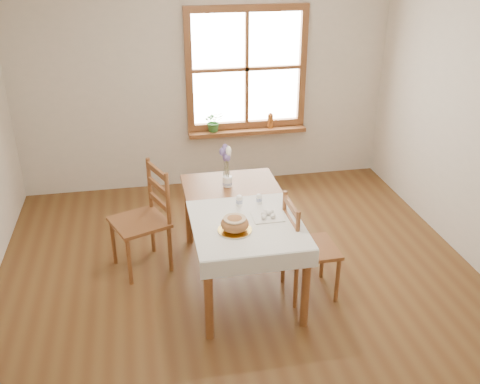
% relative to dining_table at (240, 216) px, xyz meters
% --- Properties ---
extents(ground, '(5.00, 5.00, 0.00)m').
position_rel_dining_table_xyz_m(ground, '(0.00, -0.30, -0.66)').
color(ground, brown).
rests_on(ground, ground).
extents(room_walls, '(4.60, 5.10, 2.65)m').
position_rel_dining_table_xyz_m(room_walls, '(0.00, -0.30, 1.04)').
color(room_walls, beige).
rests_on(room_walls, ground).
extents(window, '(1.46, 0.08, 1.46)m').
position_rel_dining_table_xyz_m(window, '(0.50, 2.17, 0.79)').
color(window, brown).
rests_on(window, ground).
extents(window_sill, '(1.46, 0.20, 0.05)m').
position_rel_dining_table_xyz_m(window_sill, '(0.50, 2.10, 0.03)').
color(window_sill, brown).
rests_on(window_sill, ground).
extents(dining_table, '(0.90, 1.60, 0.75)m').
position_rel_dining_table_xyz_m(dining_table, '(0.00, 0.00, 0.00)').
color(dining_table, brown).
rests_on(dining_table, ground).
extents(table_linen, '(0.91, 0.99, 0.01)m').
position_rel_dining_table_xyz_m(table_linen, '(0.00, -0.30, 0.09)').
color(table_linen, white).
rests_on(table_linen, dining_table).
extents(chair_left, '(0.63, 0.62, 1.02)m').
position_rel_dining_table_xyz_m(chair_left, '(-0.88, 0.37, -0.16)').
color(chair_left, brown).
rests_on(chair_left, ground).
extents(chair_right, '(0.47, 0.45, 0.94)m').
position_rel_dining_table_xyz_m(chair_right, '(0.57, -0.31, -0.20)').
color(chair_right, brown).
rests_on(chair_right, ground).
extents(bread_plate, '(0.30, 0.30, 0.01)m').
position_rel_dining_table_xyz_m(bread_plate, '(-0.12, -0.41, 0.10)').
color(bread_plate, white).
rests_on(bread_plate, table_linen).
extents(bread_loaf, '(0.23, 0.23, 0.13)m').
position_rel_dining_table_xyz_m(bread_loaf, '(-0.12, -0.41, 0.17)').
color(bread_loaf, '#B3713F').
rests_on(bread_loaf, bread_plate).
extents(egg_napkin, '(0.26, 0.22, 0.01)m').
position_rel_dining_table_xyz_m(egg_napkin, '(0.19, -0.24, 0.10)').
color(egg_napkin, white).
rests_on(egg_napkin, table_linen).
extents(eggs, '(0.20, 0.18, 0.04)m').
position_rel_dining_table_xyz_m(eggs, '(0.19, -0.24, 0.13)').
color(eggs, white).
rests_on(eggs, egg_napkin).
extents(salt_shaker, '(0.07, 0.07, 0.11)m').
position_rel_dining_table_xyz_m(salt_shaker, '(-0.00, 0.01, 0.15)').
color(salt_shaker, white).
rests_on(salt_shaker, table_linen).
extents(pepper_shaker, '(0.07, 0.07, 0.10)m').
position_rel_dining_table_xyz_m(pepper_shaker, '(0.18, 0.02, 0.14)').
color(pepper_shaker, white).
rests_on(pepper_shaker, table_linen).
extents(flower_vase, '(0.11, 0.11, 0.10)m').
position_rel_dining_table_xyz_m(flower_vase, '(-0.04, 0.43, 0.13)').
color(flower_vase, white).
rests_on(flower_vase, dining_table).
extents(lavender_bouquet, '(0.16, 0.16, 0.30)m').
position_rel_dining_table_xyz_m(lavender_bouquet, '(-0.04, 0.43, 0.33)').
color(lavender_bouquet, '#695496').
rests_on(lavender_bouquet, flower_vase).
extents(potted_plant, '(0.24, 0.27, 0.20)m').
position_rel_dining_table_xyz_m(potted_plant, '(0.08, 2.10, 0.15)').
color(potted_plant, '#326B2A').
rests_on(potted_plant, window_sill).
extents(amber_bottle, '(0.09, 0.09, 0.19)m').
position_rel_dining_table_xyz_m(amber_bottle, '(0.79, 2.10, 0.15)').
color(amber_bottle, '#9D531C').
rests_on(amber_bottle, window_sill).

